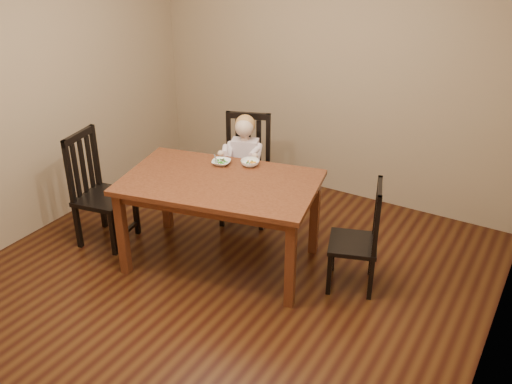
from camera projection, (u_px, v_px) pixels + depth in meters
The scene contains 9 objects.
room at pixel (221, 127), 4.10m from camera, with size 4.01×4.01×2.71m.
dining_table at pixel (220, 190), 4.65m from camera, with size 1.74×1.25×0.79m.
chair_child at pixel (246, 170), 5.47m from camera, with size 0.57×0.55×1.03m.
chair_left at pixel (99, 191), 5.08m from camera, with size 0.50×0.52×1.04m.
chair_right at pixel (359, 239), 4.47m from camera, with size 0.48×0.49×0.91m.
toddler at pixel (245, 159), 5.35m from camera, with size 0.33×0.41×0.56m, color beige, non-canonical shape.
bowl_peas at pixel (221, 162), 4.88m from camera, with size 0.16×0.16×0.04m, color white.
bowl_veg at pixel (250, 163), 4.85m from camera, with size 0.16×0.16×0.05m, color white.
fork at pixel (216, 160), 4.86m from camera, with size 0.09×0.09×0.05m.
Camera 1 is at (2.18, -3.20, 2.80)m, focal length 40.00 mm.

